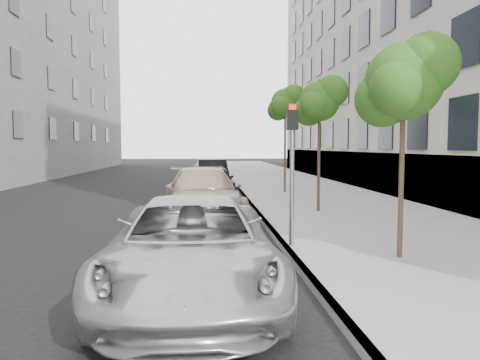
{
  "coord_description": "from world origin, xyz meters",
  "views": [
    {
      "loc": [
        -0.58,
        -7.19,
        2.29
      ],
      "look_at": [
        0.25,
        3.65,
        1.5
      ],
      "focal_mm": 35.0,
      "sensor_mm": 36.0,
      "label": 1
    }
  ],
  "objects": [
    {
      "name": "minivan",
      "position": [
        -0.78,
        -0.18,
        0.75
      ],
      "size": [
        2.49,
        5.4,
        1.5
      ],
      "primitive_type": "imported",
      "rotation": [
        0.0,
        0.0,
        -0.0
      ],
      "color": "#B1B3B6",
      "rests_on": "ground"
    },
    {
      "name": "signal_pole",
      "position": [
        1.3,
        2.7,
        2.04
      ],
      "size": [
        0.25,
        0.2,
        3.04
      ],
      "rotation": [
        0.0,
        0.0,
        -0.08
      ],
      "color": "#939699",
      "rests_on": "sidewalk"
    },
    {
      "name": "suv",
      "position": [
        -0.64,
        7.19,
        0.8
      ],
      "size": [
        2.67,
        5.69,
        1.61
      ],
      "primitive_type": "imported",
      "rotation": [
        0.0,
        0.0,
        0.08
      ],
      "color": "tan",
      "rests_on": "ground"
    },
    {
      "name": "curb",
      "position": [
        1.18,
        24.0,
        0.07
      ],
      "size": [
        0.15,
        72.0,
        0.14
      ],
      "primitive_type": "cube",
      "color": "#9E9B93",
      "rests_on": "ground"
    },
    {
      "name": "sedan_blue",
      "position": [
        -0.1,
        14.52,
        0.7
      ],
      "size": [
        2.07,
        4.23,
        1.39
      ],
      "primitive_type": "imported",
      "rotation": [
        0.0,
        0.0,
        0.11
      ],
      "color": "#101536",
      "rests_on": "ground"
    },
    {
      "name": "tree_far",
      "position": [
        3.23,
        14.5,
        4.29
      ],
      "size": [
        1.7,
        1.5,
        4.99
      ],
      "color": "#38281C",
      "rests_on": "sidewalk"
    },
    {
      "name": "sedan_rear",
      "position": [
        -0.43,
        25.86,
        0.69
      ],
      "size": [
        2.14,
        4.83,
        1.38
      ],
      "primitive_type": "imported",
      "rotation": [
        0.0,
        0.0,
        -0.04
      ],
      "color": "#ACB0B5",
      "rests_on": "ground"
    },
    {
      "name": "tree_mid",
      "position": [
        3.23,
        8.0,
        3.76
      ],
      "size": [
        1.67,
        1.47,
        4.45
      ],
      "color": "#38281C",
      "rests_on": "sidewalk"
    },
    {
      "name": "sidewalk",
      "position": [
        4.3,
        24.0,
        0.07
      ],
      "size": [
        6.4,
        72.0,
        0.14
      ],
      "primitive_type": "cube",
      "color": "gray",
      "rests_on": "ground"
    },
    {
      "name": "sedan_black",
      "position": [
        -0.1,
        19.47,
        0.76
      ],
      "size": [
        1.74,
        4.65,
        1.52
      ],
      "primitive_type": "imported",
      "rotation": [
        0.0,
        0.0,
        0.03
      ],
      "color": "black",
      "rests_on": "ground"
    },
    {
      "name": "tree_near",
      "position": [
        3.23,
        1.5,
        3.51
      ],
      "size": [
        1.79,
        1.59,
        4.25
      ],
      "color": "#38281C",
      "rests_on": "sidewalk"
    },
    {
      "name": "ground",
      "position": [
        0.0,
        0.0,
        0.0
      ],
      "size": [
        160.0,
        160.0,
        0.0
      ],
      "primitive_type": "plane",
      "color": "black",
      "rests_on": "ground"
    }
  ]
}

